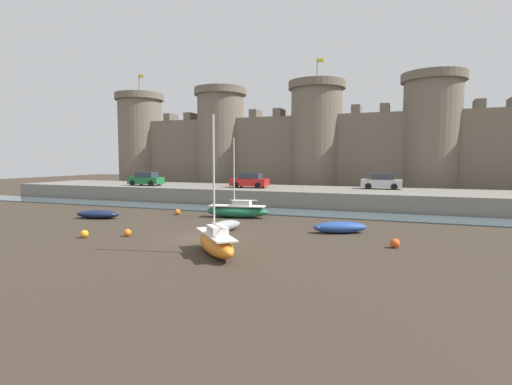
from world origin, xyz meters
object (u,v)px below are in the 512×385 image
at_px(mooring_buoy_mid_mud, 395,243).
at_px(car_quay_east, 250,181).
at_px(rowboat_foreground_left, 225,226).
at_px(sailboat_midflat_right, 238,210).
at_px(mooring_buoy_near_channel, 128,233).
at_px(sailboat_midflat_centre, 216,242).
at_px(rowboat_foreground_right, 98,214).
at_px(car_quay_west, 382,182).
at_px(car_quay_centre_west, 146,179).
at_px(rowboat_midflat_left, 340,227).
at_px(mooring_buoy_off_centre, 84,234).
at_px(mooring_buoy_near_shore, 178,212).

xyz_separation_m(mooring_buoy_mid_mud, car_quay_east, (-15.66, 17.99, 2.18)).
distance_m(rowboat_foreground_left, sailboat_midflat_right, 6.22).
xyz_separation_m(sailboat_midflat_right, mooring_buoy_near_channel, (-3.23, -9.72, -0.37)).
height_order(rowboat_foreground_left, sailboat_midflat_centre, sailboat_midflat_centre).
height_order(rowboat_foreground_right, car_quay_west, car_quay_west).
xyz_separation_m(sailboat_midflat_right, rowboat_foreground_right, (-10.39, -4.42, -0.24)).
bearing_deg(car_quay_centre_west, rowboat_foreground_left, -41.52).
relative_size(sailboat_midflat_centre, car_quay_west, 1.69).
relative_size(rowboat_midflat_left, car_quay_centre_west, 0.89).
bearing_deg(car_quay_east, rowboat_foreground_left, -73.60).
xyz_separation_m(mooring_buoy_mid_mud, mooring_buoy_off_centre, (-17.81, -3.81, -0.02)).
bearing_deg(mooring_buoy_off_centre, sailboat_midflat_right, 64.06).
bearing_deg(rowboat_foreground_left, sailboat_midflat_right, 105.84).
distance_m(rowboat_foreground_right, mooring_buoy_mid_mud, 23.00).
xyz_separation_m(rowboat_midflat_left, sailboat_midflat_centre, (-4.87, -8.18, 0.25)).
relative_size(mooring_buoy_off_centre, car_quay_east, 0.12).
bearing_deg(rowboat_foreground_right, sailboat_midflat_centre, -27.97).
bearing_deg(car_quay_centre_west, mooring_buoy_off_centre, -62.78).
relative_size(rowboat_midflat_left, mooring_buoy_mid_mud, 7.14).
height_order(sailboat_midflat_centre, mooring_buoy_off_centre, sailboat_midflat_centre).
height_order(rowboat_foreground_right, car_quay_east, car_quay_east).
bearing_deg(car_quay_west, rowboat_foreground_right, -138.77).
bearing_deg(rowboat_foreground_left, car_quay_west, 66.17).
distance_m(rowboat_foreground_right, car_quay_east, 16.90).
height_order(sailboat_midflat_right, car_quay_west, sailboat_midflat_right).
bearing_deg(mooring_buoy_near_shore, sailboat_midflat_right, 2.99).
bearing_deg(mooring_buoy_near_shore, mooring_buoy_off_centre, -89.26).
bearing_deg(mooring_buoy_off_centre, car_quay_west, 57.56).
height_order(sailboat_midflat_centre, mooring_buoy_near_shore, sailboat_midflat_centre).
bearing_deg(car_quay_centre_west, rowboat_foreground_right, -68.13).
height_order(rowboat_midflat_left, mooring_buoy_near_shore, rowboat_midflat_left).
bearing_deg(rowboat_foreground_left, rowboat_midflat_left, 15.83).
bearing_deg(mooring_buoy_mid_mud, mooring_buoy_off_centre, -167.92).
bearing_deg(rowboat_foreground_left, mooring_buoy_near_shore, 141.73).
distance_m(rowboat_foreground_right, sailboat_midflat_centre, 16.39).
height_order(rowboat_foreground_left, mooring_buoy_mid_mud, rowboat_foreground_left).
distance_m(mooring_buoy_off_centre, car_quay_west, 29.60).
relative_size(rowboat_foreground_left, mooring_buoy_near_channel, 6.54).
bearing_deg(mooring_buoy_mid_mud, rowboat_midflat_left, 136.35).
bearing_deg(mooring_buoy_mid_mud, mooring_buoy_near_channel, -171.01).
bearing_deg(mooring_buoy_near_channel, mooring_buoy_mid_mud, 8.99).
bearing_deg(rowboat_foreground_left, rowboat_foreground_right, 172.65).
bearing_deg(mooring_buoy_near_shore, car_quay_west, 41.52).
distance_m(sailboat_midflat_right, mooring_buoy_near_channel, 10.25).
bearing_deg(rowboat_midflat_left, rowboat_foreground_right, -178.53).
relative_size(sailboat_midflat_right, rowboat_foreground_right, 1.71).
relative_size(rowboat_midflat_left, mooring_buoy_off_centre, 7.62).
bearing_deg(sailboat_midflat_centre, sailboat_midflat_right, 108.62).
bearing_deg(sailboat_midflat_centre, mooring_buoy_near_channel, 161.93).
xyz_separation_m(rowboat_foreground_left, sailboat_midflat_right, (-1.70, 5.98, 0.22)).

